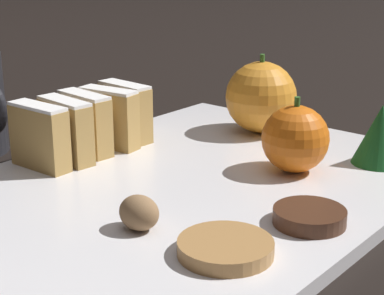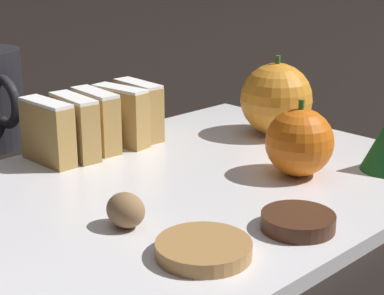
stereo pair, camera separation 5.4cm
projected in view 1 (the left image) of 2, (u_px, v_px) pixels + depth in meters
name	position (u px, v px, depth m)	size (l,w,h in m)	color
ground_plane	(192.00, 194.00, 0.56)	(6.00, 6.00, 0.00)	black
serving_platter	(192.00, 187.00, 0.55)	(0.33, 0.44, 0.01)	white
stollen_slice_front	(39.00, 137.00, 0.57)	(0.06, 0.02, 0.06)	tan
stollen_slice_second	(66.00, 130.00, 0.59)	(0.06, 0.03, 0.06)	tan
stollen_slice_third	(85.00, 123.00, 0.62)	(0.06, 0.02, 0.06)	tan
stollen_slice_fourth	(109.00, 118.00, 0.63)	(0.06, 0.03, 0.06)	tan
stollen_slice_fifth	(125.00, 112.00, 0.66)	(0.06, 0.02, 0.06)	tan
orange_near	(295.00, 139.00, 0.57)	(0.06, 0.06, 0.07)	orange
orange_far	(261.00, 97.00, 0.68)	(0.08, 0.08, 0.08)	orange
walnut	(139.00, 213.00, 0.46)	(0.03, 0.03, 0.03)	#8E6B47
chocolate_cookie	(309.00, 217.00, 0.47)	(0.05, 0.05, 0.01)	#472819
gingerbread_cookie	(225.00, 248.00, 0.42)	(0.06, 0.06, 0.01)	#B27F47
evergreen_sprig	(380.00, 135.00, 0.59)	(0.05, 0.05, 0.06)	#195623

